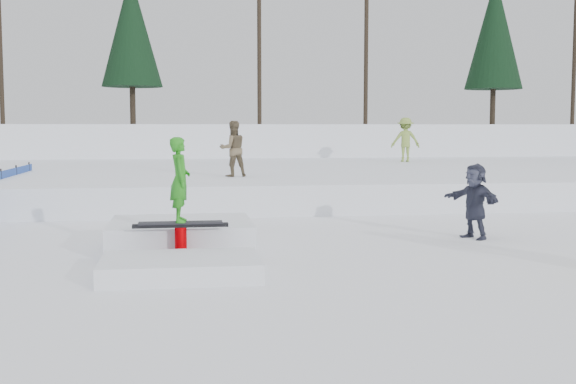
{
  "coord_description": "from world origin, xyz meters",
  "views": [
    {
      "loc": [
        -1.39,
        -10.93,
        2.29
      ],
      "look_at": [
        0.5,
        2.0,
        1.1
      ],
      "focal_mm": 45.0,
      "sensor_mm": 36.0,
      "label": 1
    }
  ],
  "objects": [
    {
      "name": "snow_berm",
      "position": [
        0.0,
        30.0,
        1.2
      ],
      "size": [
        60.0,
        14.0,
        2.4
      ],
      "primitive_type": "cube",
      "color": "white",
      "rests_on": "ground"
    },
    {
      "name": "walker_ygreen",
      "position": [
        7.95,
        18.61,
        1.73
      ],
      "size": [
        1.3,
        0.87,
        1.87
      ],
      "primitive_type": "imported",
      "rotation": [
        0.0,
        0.0,
        2.99
      ],
      "color": "#829F40",
      "rests_on": "snow_midrise"
    },
    {
      "name": "jib_rail_feature",
      "position": [
        -1.44,
        1.8,
        0.3
      ],
      "size": [
        2.6,
        4.4,
        2.11
      ],
      "color": "white",
      "rests_on": "ground"
    },
    {
      "name": "ground",
      "position": [
        0.0,
        0.0,
        0.0
      ],
      "size": [
        120.0,
        120.0,
        0.0
      ],
      "primitive_type": "plane",
      "color": "white"
    },
    {
      "name": "walker_olive",
      "position": [
        0.09,
        10.51,
        1.63
      ],
      "size": [
        0.92,
        0.79,
        1.66
      ],
      "primitive_type": "imported",
      "rotation": [
        0.0,
        0.0,
        3.36
      ],
      "color": "brown",
      "rests_on": "snow_midrise"
    },
    {
      "name": "treeline",
      "position": [
        6.18,
        28.28,
        7.45
      ],
      "size": [
        40.24,
        4.22,
        10.5
      ],
      "color": "black",
      "rests_on": "snow_berm"
    },
    {
      "name": "snow_midrise",
      "position": [
        0.0,
        16.0,
        0.4
      ],
      "size": [
        50.0,
        18.0,
        0.8
      ],
      "primitive_type": "cube",
      "color": "white",
      "rests_on": "ground"
    },
    {
      "name": "spectator_dark",
      "position": [
        4.5,
        2.99,
        0.77
      ],
      "size": [
        0.97,
        1.5,
        1.54
      ],
      "primitive_type": "imported",
      "rotation": [
        0.0,
        0.0,
        -1.17
      ],
      "color": "#303245",
      "rests_on": "ground"
    }
  ]
}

